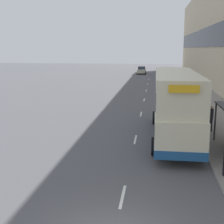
% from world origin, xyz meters
% --- Properties ---
extents(pavement, '(5.00, 93.00, 0.14)m').
position_xyz_m(pavement, '(6.50, 38.50, 0.07)').
color(pavement, gray).
rests_on(pavement, ground_plane).
extents(terrace_facade, '(3.10, 93.00, 16.61)m').
position_xyz_m(terrace_facade, '(10.49, 38.50, 8.30)').
color(terrace_facade, '#C6B793').
rests_on(terrace_facade, ground_plane).
extents(lane_mark_0, '(0.12, 2.00, 0.01)m').
position_xyz_m(lane_mark_0, '(0.00, 3.16, 0.01)').
color(lane_mark_0, silver).
rests_on(lane_mark_0, ground_plane).
extents(lane_mark_1, '(0.12, 2.00, 0.01)m').
position_xyz_m(lane_mark_1, '(0.00, 11.12, 0.01)').
color(lane_mark_1, silver).
rests_on(lane_mark_1, ground_plane).
extents(lane_mark_2, '(0.12, 2.00, 0.01)m').
position_xyz_m(lane_mark_2, '(0.00, 19.08, 0.01)').
color(lane_mark_2, silver).
rests_on(lane_mark_2, ground_plane).
extents(lane_mark_3, '(0.12, 2.00, 0.01)m').
position_xyz_m(lane_mark_3, '(0.00, 27.04, 0.01)').
color(lane_mark_3, silver).
rests_on(lane_mark_3, ground_plane).
extents(lane_mark_4, '(0.12, 2.00, 0.01)m').
position_xyz_m(lane_mark_4, '(0.00, 35.00, 0.01)').
color(lane_mark_4, silver).
rests_on(lane_mark_4, ground_plane).
extents(lane_mark_5, '(0.12, 2.00, 0.01)m').
position_xyz_m(lane_mark_5, '(0.00, 42.96, 0.01)').
color(lane_mark_5, silver).
rests_on(lane_mark_5, ground_plane).
extents(lane_mark_6, '(0.12, 2.00, 0.01)m').
position_xyz_m(lane_mark_6, '(0.00, 50.92, 0.01)').
color(lane_mark_6, silver).
rests_on(lane_mark_6, ground_plane).
extents(double_decker_bus_near, '(2.85, 11.20, 4.30)m').
position_xyz_m(double_decker_bus_near, '(2.47, 11.78, 2.29)').
color(double_decker_bus_near, beige).
rests_on(double_decker_bus_near, ground_plane).
extents(car_0, '(2.03, 4.11, 1.73)m').
position_xyz_m(car_0, '(-1.90, 63.23, 0.86)').
color(car_0, '#B7B799').
rests_on(car_0, ground_plane).
extents(car_1, '(1.93, 3.81, 1.76)m').
position_xyz_m(car_1, '(2.29, 52.39, 0.87)').
color(car_1, navy).
rests_on(car_1, ground_plane).
extents(pedestrian_at_shelter, '(0.36, 0.36, 1.81)m').
position_xyz_m(pedestrian_at_shelter, '(5.02, 13.38, 1.07)').
color(pedestrian_at_shelter, '#23232D').
rests_on(pedestrian_at_shelter, ground_plane).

